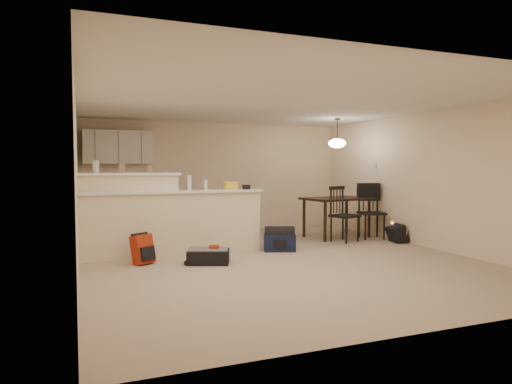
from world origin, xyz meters
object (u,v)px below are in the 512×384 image
suitcase (208,257)px  black_daypack (397,234)px  dining_chair_far (372,212)px  pendant_lamp (337,143)px  red_backpack (143,249)px  dining_table (337,202)px  navy_duffel (280,243)px  dining_chair_near (345,214)px

suitcase → black_daypack: black_daypack is taller
dining_chair_far → suitcase: size_ratio=1.78×
dining_chair_far → pendant_lamp: bearing=159.1°
red_backpack → dining_table: bearing=-15.0°
suitcase → black_daypack: bearing=28.8°
pendant_lamp → navy_duffel: size_ratio=1.12×
red_backpack → black_daypack: (4.94, 0.22, -0.06)m
dining_table → pendant_lamp: 1.25m
dining_chair_far → navy_duffel: 2.46m
red_backpack → black_daypack: red_backpack is taller
dining_chair_far → suitcase: bearing=-148.6°
pendant_lamp → red_backpack: size_ratio=1.38×
suitcase → red_backpack: (-0.95, 0.34, 0.12)m
dining_chair_near → red_backpack: size_ratio=2.44×
black_daypack → suitcase: bearing=109.2°
suitcase → dining_table: bearing=46.8°
dining_chair_near → dining_chair_far: (0.74, 0.15, 0.01)m
pendant_lamp → suitcase: (-3.22, -1.57, -1.88)m
red_backpack → navy_duffel: size_ratio=0.82×
dining_chair_far → black_daypack: bearing=-58.6°
suitcase → navy_duffel: (1.45, 0.56, 0.04)m
suitcase → navy_duffel: navy_duffel is taller
dining_table → dining_chair_far: 0.74m
suitcase → red_backpack: size_ratio=1.40×
pendant_lamp → dining_chair_far: 1.60m
pendant_lamp → black_daypack: 2.22m
red_backpack → black_daypack: 4.94m
dining_table → dining_chair_far: dining_chair_far is taller
dining_table → black_daypack: dining_table is taller
dining_chair_near → suitcase: 3.26m
dining_table → red_backpack: (-4.17, -1.23, -0.51)m
black_daypack → dining_chair_far: bearing=28.1°
black_daypack → navy_duffel: bearing=101.2°
navy_duffel → suitcase: bearing=-138.7°
dining_chair_near → dining_chair_far: bearing=-10.6°
red_backpack → dining_chair_near: bearing=-22.1°
pendant_lamp → dining_chair_near: bearing=-105.3°
pendant_lamp → navy_duffel: pendant_lamp is taller
dining_table → navy_duffel: (-1.77, -1.01, -0.59)m
pendant_lamp → suitcase: bearing=-154.0°
dining_table → pendant_lamp: size_ratio=2.35×
dining_table → dining_chair_near: 0.62m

